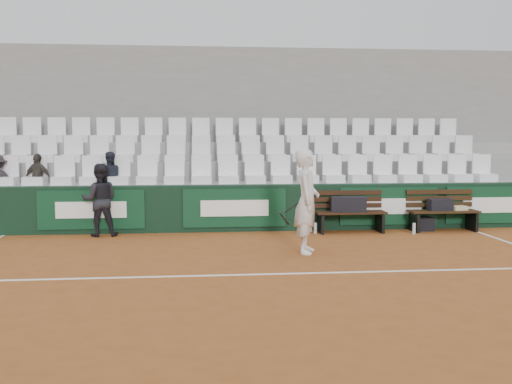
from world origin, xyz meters
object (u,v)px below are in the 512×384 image
(sports_bag_right, at_px, (440,205))
(tennis_player, at_px, (307,201))
(water_bottle_near, at_px, (315,228))
(water_bottle_far, at_px, (414,229))
(bench_left, at_px, (350,222))
(ball_kid, at_px, (100,200))
(spectator_b, at_px, (38,159))
(spectator_c, at_px, (109,158))
(sports_bag_ground, at_px, (422,224))
(bench_right, at_px, (443,221))
(sports_bag_left, at_px, (348,204))

(sports_bag_right, relative_size, tennis_player, 0.29)
(water_bottle_near, xyz_separation_m, water_bottle_far, (2.05, -0.27, 0.00))
(bench_left, bearing_deg, water_bottle_far, -16.12)
(ball_kid, height_order, spectator_b, spectator_b)
(ball_kid, distance_m, spectator_c, 1.22)
(sports_bag_right, bearing_deg, tennis_player, -148.32)
(bench_left, distance_m, sports_bag_right, 2.02)
(sports_bag_ground, distance_m, tennis_player, 3.71)
(tennis_player, xyz_separation_m, spectator_c, (-3.85, 2.98, 0.67))
(bench_right, bearing_deg, tennis_player, -149.38)
(bench_right, relative_size, sports_bag_ground, 3.21)
(sports_bag_ground, bearing_deg, tennis_player, -144.58)
(sports_bag_ground, distance_m, spectator_c, 7.01)
(water_bottle_near, distance_m, spectator_c, 4.76)
(water_bottle_near, relative_size, tennis_player, 0.13)
(spectator_b, bearing_deg, water_bottle_near, -170.16)
(bench_right, distance_m, sports_bag_right, 0.36)
(bench_right, relative_size, spectator_c, 1.29)
(sports_bag_ground, height_order, water_bottle_near, sports_bag_ground)
(tennis_player, bearing_deg, water_bottle_near, 73.92)
(water_bottle_far, xyz_separation_m, tennis_player, (-2.60, -1.66, 0.79))
(sports_bag_ground, distance_m, spectator_b, 8.49)
(ball_kid, bearing_deg, water_bottle_far, 171.48)
(water_bottle_far, bearing_deg, sports_bag_ground, 51.32)
(tennis_player, relative_size, spectator_c, 1.57)
(sports_bag_left, relative_size, tennis_player, 0.40)
(tennis_player, height_order, ball_kid, tennis_player)
(water_bottle_near, distance_m, tennis_player, 2.17)
(sports_bag_ground, bearing_deg, spectator_b, 174.00)
(water_bottle_near, bearing_deg, water_bottle_far, -7.61)
(bench_left, xyz_separation_m, water_bottle_far, (1.27, -0.37, -0.11))
(water_bottle_far, height_order, ball_kid, ball_kid)
(bench_left, xyz_separation_m, bench_right, (2.05, -0.02, 0.00))
(spectator_b, bearing_deg, tennis_player, 170.79)
(sports_bag_left, bearing_deg, tennis_player, -122.35)
(sports_bag_left, height_order, spectator_c, spectator_c)
(sports_bag_right, xyz_separation_m, ball_kid, (-7.23, 0.03, 0.18))
(water_bottle_far, xyz_separation_m, spectator_c, (-6.45, 1.32, 1.46))
(bench_right, relative_size, sports_bag_right, 2.85)
(water_bottle_near, relative_size, spectator_b, 0.21)
(sports_bag_ground, bearing_deg, spectator_c, 172.67)
(sports_bag_right, xyz_separation_m, water_bottle_far, (-0.72, -0.39, -0.45))
(sports_bag_ground, bearing_deg, bench_left, -177.38)
(bench_left, height_order, ball_kid, ball_kid)
(bench_right, relative_size, water_bottle_far, 6.27)
(bench_left, distance_m, spectator_b, 6.90)
(bench_right, relative_size, water_bottle_near, 6.41)
(sports_bag_left, xyz_separation_m, tennis_player, (-1.29, -2.04, 0.30))
(bench_left, relative_size, water_bottle_near, 6.41)
(tennis_player, bearing_deg, spectator_b, 150.96)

